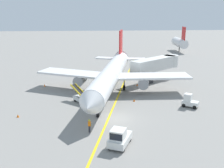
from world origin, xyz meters
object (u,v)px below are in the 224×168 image
at_px(airliner, 111,74).
at_px(pushback_tug, 119,138).
at_px(belt_loader_forward_hold, 82,98).
at_px(baggage_tug_near_wing, 189,101).
at_px(safety_cone_tail_area, 45,85).
at_px(safety_cone_wingtip_left, 137,85).
at_px(safety_cone_nose_right, 134,100).
at_px(safety_cone_nose_left, 18,116).
at_px(ground_crew_marshaller, 89,125).
at_px(safety_cone_wingtip_right, 97,97).
at_px(jet_bridge, 158,64).

height_order(airliner, pushback_tug, airliner).
bearing_deg(belt_loader_forward_hold, baggage_tug_near_wing, -10.78).
bearing_deg(safety_cone_tail_area, safety_cone_wingtip_left, -2.59).
relative_size(baggage_tug_near_wing, safety_cone_nose_right, 6.16).
bearing_deg(safety_cone_nose_left, ground_crew_marshaller, -28.53).
bearing_deg(baggage_tug_near_wing, ground_crew_marshaller, -153.02).
distance_m(ground_crew_marshaller, safety_cone_nose_right, 13.21).
bearing_deg(belt_loader_forward_hold, safety_cone_wingtip_right, 42.97).
relative_size(jet_bridge, safety_cone_wingtip_right, 26.31).
bearing_deg(jet_bridge, airliner, -143.06).
xyz_separation_m(safety_cone_nose_left, safety_cone_wingtip_right, (11.26, 7.75, 0.00)).
relative_size(ground_crew_marshaller, safety_cone_nose_left, 3.86).
xyz_separation_m(baggage_tug_near_wing, ground_crew_marshaller, (-15.38, -7.83, -0.02)).
bearing_deg(jet_bridge, safety_cone_nose_right, -117.93).
relative_size(jet_bridge, belt_loader_forward_hold, 2.37).
bearing_deg(safety_cone_wingtip_left, airliner, -145.42).
distance_m(jet_bridge, ground_crew_marshaller, 28.41).
distance_m(jet_bridge, baggage_tug_near_wing, 16.80).
bearing_deg(safety_cone_nose_left, safety_cone_wingtip_left, 37.26).
relative_size(safety_cone_nose_right, safety_cone_wingtip_left, 1.00).
relative_size(jet_bridge, pushback_tug, 2.85).
relative_size(safety_cone_nose_left, safety_cone_wingtip_left, 1.00).
relative_size(safety_cone_nose_right, safety_cone_wingtip_right, 1.00).
bearing_deg(safety_cone_wingtip_right, jet_bridge, 40.19).
height_order(ground_crew_marshaller, safety_cone_nose_left, ground_crew_marshaller).
bearing_deg(safety_cone_wingtip_left, baggage_tug_near_wing, -63.69).
xyz_separation_m(safety_cone_wingtip_left, safety_cone_tail_area, (-18.25, 0.83, 0.00)).
xyz_separation_m(safety_cone_wingtip_left, safety_cone_wingtip_right, (-8.11, -6.99, 0.00)).
bearing_deg(safety_cone_tail_area, safety_cone_wingtip_right, -37.62).
relative_size(airliner, safety_cone_wingtip_left, 79.58).
distance_m(baggage_tug_near_wing, safety_cone_wingtip_left, 13.86).
relative_size(safety_cone_nose_left, safety_cone_wingtip_right, 1.00).
distance_m(pushback_tug, safety_cone_tail_area, 27.69).
xyz_separation_m(belt_loader_forward_hold, safety_cone_wingtip_left, (10.53, 9.24, -0.56)).
xyz_separation_m(airliner, ground_crew_marshaller, (-3.83, -16.51, -2.51)).
bearing_deg(safety_cone_wingtip_right, belt_loader_forward_hold, -137.03).
height_order(pushback_tug, safety_cone_nose_left, pushback_tug).
height_order(baggage_tug_near_wing, safety_cone_wingtip_left, baggage_tug_near_wing).
height_order(belt_loader_forward_hold, safety_cone_nose_left, belt_loader_forward_hold).
height_order(airliner, safety_cone_nose_left, airliner).
relative_size(safety_cone_nose_left, safety_cone_tail_area, 1.00).
bearing_deg(baggage_tug_near_wing, jet_bridge, 93.67).
distance_m(baggage_tug_near_wing, safety_cone_tail_area, 27.76).
bearing_deg(jet_bridge, baggage_tug_near_wing, -86.33).
height_order(ground_crew_marshaller, safety_cone_wingtip_right, ground_crew_marshaller).
bearing_deg(baggage_tug_near_wing, belt_loader_forward_hold, 169.22).
bearing_deg(safety_cone_tail_area, baggage_tug_near_wing, -28.49).
xyz_separation_m(airliner, safety_cone_wingtip_right, (-2.70, -3.26, -3.20)).
relative_size(ground_crew_marshaller, safety_cone_wingtip_right, 3.86).
relative_size(baggage_tug_near_wing, safety_cone_nose_left, 6.16).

